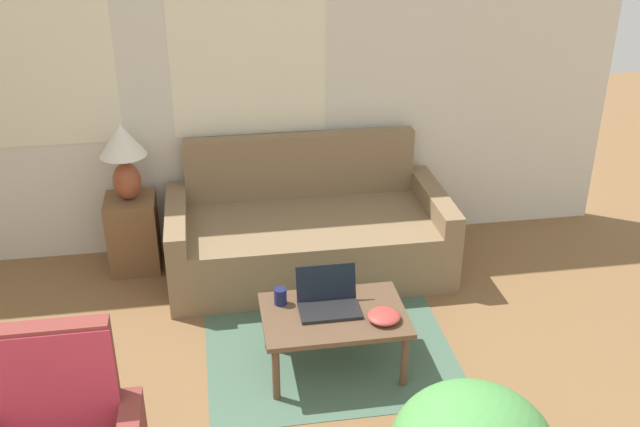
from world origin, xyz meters
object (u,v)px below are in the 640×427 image
object	(u,v)px
coffee_table	(334,320)
cup_navy	(280,296)
table_lamp	(123,152)
snack_bowl	(384,316)
laptop	(328,300)
couch	(307,234)

from	to	relation	value
coffee_table	cup_navy	world-z (taller)	cup_navy
cup_navy	table_lamp	bearing A→B (deg)	126.80
snack_bowl	coffee_table	bearing A→B (deg)	156.57
table_lamp	cup_navy	size ratio (longest dim) A/B	5.57
snack_bowl	table_lamp	bearing A→B (deg)	134.68
coffee_table	laptop	size ratio (longest dim) A/B	2.37
couch	cup_navy	xyz separation A→B (m)	(-0.31, -1.05, 0.16)
coffee_table	couch	bearing A→B (deg)	89.10
couch	laptop	distance (m)	1.15
couch	coffee_table	size ratio (longest dim) A/B	2.37
laptop	cup_navy	size ratio (longest dim) A/B	3.51
cup_navy	snack_bowl	distance (m)	0.62
cup_navy	couch	bearing A→B (deg)	73.41
coffee_table	cup_navy	distance (m)	0.34
table_lamp	cup_navy	world-z (taller)	table_lamp
laptop	snack_bowl	distance (m)	0.34
laptop	coffee_table	bearing A→B (deg)	-70.06
table_lamp	snack_bowl	distance (m)	2.19
laptop	snack_bowl	bearing A→B (deg)	-31.65
couch	cup_navy	bearing A→B (deg)	-106.59
laptop	cup_navy	world-z (taller)	laptop
table_lamp	snack_bowl	size ratio (longest dim) A/B	2.94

